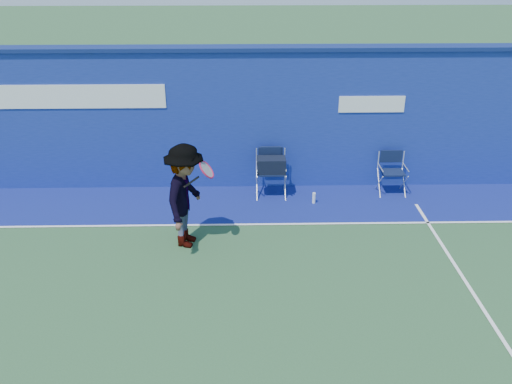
{
  "coord_description": "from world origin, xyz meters",
  "views": [
    {
      "loc": [
        0.91,
        -6.11,
        5.14
      ],
      "look_at": [
        1.09,
        2.6,
        1.0
      ],
      "focal_mm": 38.0,
      "sensor_mm": 36.0,
      "label": 1
    }
  ],
  "objects_px": {
    "tennis_player": "(186,196)",
    "water_bottle": "(314,198)",
    "directors_chair_right": "(391,181)",
    "directors_chair_left": "(271,177)"
  },
  "relations": [
    {
      "from": "water_bottle",
      "to": "tennis_player",
      "type": "relative_size",
      "value": 0.13
    },
    {
      "from": "directors_chair_left",
      "to": "water_bottle",
      "type": "distance_m",
      "value": 1.04
    },
    {
      "from": "tennis_player",
      "to": "water_bottle",
      "type": "bearing_deg",
      "value": 32.41
    },
    {
      "from": "directors_chair_right",
      "to": "tennis_player",
      "type": "distance_m",
      "value": 4.78
    },
    {
      "from": "directors_chair_right",
      "to": "directors_chair_left",
      "type": "bearing_deg",
      "value": -178.74
    },
    {
      "from": "directors_chair_left",
      "to": "tennis_player",
      "type": "distance_m",
      "value": 2.63
    },
    {
      "from": "directors_chair_right",
      "to": "tennis_player",
      "type": "xyz_separation_m",
      "value": [
        -4.25,
        -2.07,
        0.68
      ]
    },
    {
      "from": "directors_chair_left",
      "to": "water_bottle",
      "type": "xyz_separation_m",
      "value": [
        0.89,
        -0.42,
        -0.32
      ]
    },
    {
      "from": "directors_chair_right",
      "to": "tennis_player",
      "type": "relative_size",
      "value": 0.48
    },
    {
      "from": "directors_chair_left",
      "to": "directors_chair_right",
      "type": "bearing_deg",
      "value": 1.26
    }
  ]
}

